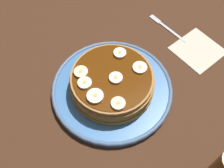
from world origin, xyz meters
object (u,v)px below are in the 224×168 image
at_px(pancake_stack, 112,82).
at_px(fork, 166,27).
at_px(banana_slice_6, 81,72).
at_px(plate, 112,89).
at_px(banana_slice_1, 85,85).
at_px(banana_slice_2, 120,53).
at_px(banana_slice_3, 95,96).
at_px(banana_slice_4, 140,68).
at_px(napkin, 198,50).
at_px(banana_slice_5, 118,104).
at_px(banana_slice_0, 116,78).

distance_m(pancake_stack, fork, 0.25).
xyz_separation_m(banana_slice_6, fork, (-0.27, -0.12, -0.06)).
bearing_deg(plate, banana_slice_1, 3.44).
relative_size(banana_slice_2, banana_slice_3, 0.83).
distance_m(plate, banana_slice_1, 0.08).
distance_m(plate, banana_slice_4, 0.09).
xyz_separation_m(banana_slice_6, napkin, (-0.31, -0.02, -0.06)).
relative_size(banana_slice_5, banana_slice_6, 0.98).
relative_size(banana_slice_0, banana_slice_3, 0.84).
distance_m(banana_slice_2, banana_slice_6, 0.10).
xyz_separation_m(banana_slice_0, banana_slice_6, (0.07, -0.04, 0.00)).
height_order(banana_slice_1, banana_slice_6, same).
height_order(napkin, fork, fork).
height_order(plate, banana_slice_0, banana_slice_0).
bearing_deg(banana_slice_2, banana_slice_5, 68.84).
bearing_deg(banana_slice_0, banana_slice_3, 27.76).
bearing_deg(plate, banana_slice_0, 121.70).
height_order(banana_slice_1, banana_slice_4, banana_slice_1).
bearing_deg(banana_slice_2, banana_slice_0, 63.05).
bearing_deg(fork, banana_slice_6, 23.55).
xyz_separation_m(plate, napkin, (-0.25, -0.04, -0.01)).
xyz_separation_m(banana_slice_4, banana_slice_5, (0.07, 0.07, 0.00)).
bearing_deg(banana_slice_2, fork, -150.85).
height_order(banana_slice_6, fork, banana_slice_6).
bearing_deg(pancake_stack, napkin, -169.57).
bearing_deg(banana_slice_6, banana_slice_1, 90.10).
bearing_deg(banana_slice_5, banana_slice_2, -111.16).
xyz_separation_m(plate, banana_slice_0, (-0.01, 0.01, 0.06)).
xyz_separation_m(banana_slice_0, banana_slice_1, (0.07, -0.01, 0.00)).
xyz_separation_m(banana_slice_0, napkin, (-0.24, -0.05, -0.06)).
height_order(banana_slice_1, banana_slice_5, same).
height_order(banana_slice_3, banana_slice_4, banana_slice_3).
xyz_separation_m(plate, fork, (-0.20, -0.15, -0.01)).
distance_m(plate, fork, 0.25).
bearing_deg(pancake_stack, banana_slice_4, -179.90).
bearing_deg(banana_slice_4, plate, -0.87).
relative_size(banana_slice_6, napkin, 0.28).
bearing_deg(banana_slice_2, banana_slice_3, 46.19).
bearing_deg(plate, pancake_stack, 125.24).
xyz_separation_m(pancake_stack, banana_slice_1, (0.06, 0.00, 0.03)).
bearing_deg(fork, banana_slice_3, 35.84).
bearing_deg(banana_slice_4, banana_slice_2, -61.86).
height_order(banana_slice_6, napkin, banana_slice_6).
bearing_deg(banana_slice_4, banana_slice_5, 42.27).
bearing_deg(banana_slice_4, pancake_stack, 0.10).
bearing_deg(banana_slice_6, banana_slice_3, 99.68).
bearing_deg(pancake_stack, fork, -144.26).
bearing_deg(fork, banana_slice_0, 37.84).
xyz_separation_m(plate, pancake_stack, (-0.00, 0.00, 0.03)).
relative_size(plate, banana_slice_0, 9.48).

